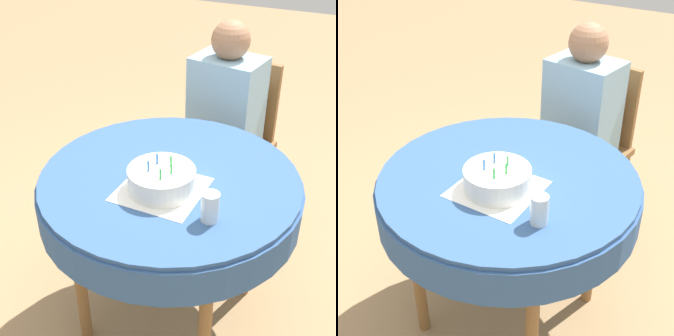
{
  "view_description": "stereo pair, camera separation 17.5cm",
  "coord_description": "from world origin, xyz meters",
  "views": [
    {
      "loc": [
        0.65,
        -1.36,
        1.76
      ],
      "look_at": [
        0.01,
        -0.03,
        0.83
      ],
      "focal_mm": 50.0,
      "sensor_mm": 36.0,
      "label": 1
    },
    {
      "loc": [
        0.8,
        -1.28,
        1.76
      ],
      "look_at": [
        0.01,
        -0.03,
        0.83
      ],
      "focal_mm": 50.0,
      "sensor_mm": 36.0,
      "label": 2
    }
  ],
  "objects": [
    {
      "name": "birthday_cake",
      "position": [
        0.02,
        -0.1,
        0.82
      ],
      "size": [
        0.25,
        0.25,
        0.13
      ],
      "color": "white",
      "rests_on": "dining_table"
    },
    {
      "name": "ground_plane",
      "position": [
        0.0,
        0.0,
        0.0
      ],
      "size": [
        12.0,
        12.0,
        0.0
      ],
      "primitive_type": "plane",
      "color": "#A37F56"
    },
    {
      "name": "person",
      "position": [
        -0.05,
        0.77,
        0.71
      ],
      "size": [
        0.38,
        0.38,
        1.17
      ],
      "rotation": [
        0.0,
        0.0,
        -0.14
      ],
      "color": "#9E7051",
      "rests_on": "ground_plane"
    },
    {
      "name": "dining_table",
      "position": [
        0.0,
        0.0,
        0.68
      ],
      "size": [
        1.03,
        1.03,
        0.78
      ],
      "color": "#335689",
      "rests_on": "ground_plane"
    },
    {
      "name": "drinking_glass",
      "position": [
        0.24,
        -0.19,
        0.83
      ],
      "size": [
        0.06,
        0.06,
        0.11
      ],
      "color": "silver",
      "rests_on": "dining_table"
    },
    {
      "name": "napkin",
      "position": [
        0.02,
        -0.1,
        0.78
      ],
      "size": [
        0.3,
        0.3,
        0.0
      ],
      "color": "white",
      "rests_on": "dining_table"
    },
    {
      "name": "chair",
      "position": [
        -0.04,
        0.87,
        0.51
      ],
      "size": [
        0.51,
        0.51,
        0.92
      ],
      "rotation": [
        0.0,
        0.0,
        -0.14
      ],
      "color": "brown",
      "rests_on": "ground_plane"
    }
  ]
}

